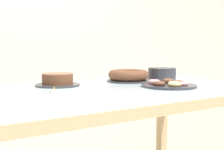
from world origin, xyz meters
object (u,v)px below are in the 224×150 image
(tealight_near_cakes, at_px, (91,80))
(tealight_centre, at_px, (161,75))
(cake_chocolate_round, at_px, (58,80))
(plate_stack, at_px, (162,74))
(tealight_left_edge, at_px, (54,91))
(pastry_platter, at_px, (169,85))
(cake_golden_bundt, at_px, (128,76))

(tealight_near_cakes, bearing_deg, tealight_centre, 4.27)
(cake_chocolate_round, height_order, plate_stack, plate_stack)
(tealight_left_edge, distance_m, tealight_near_cakes, 0.56)
(cake_chocolate_round, height_order, tealight_centre, cake_chocolate_round)
(tealight_left_edge, distance_m, tealight_centre, 1.20)
(pastry_platter, bearing_deg, cake_chocolate_round, 143.26)
(plate_stack, relative_size, tealight_near_cakes, 5.25)
(tealight_left_edge, xyz_separation_m, tealight_near_cakes, (0.43, 0.36, 0.00))
(cake_golden_bundt, bearing_deg, pastry_platter, -83.94)
(cake_golden_bundt, relative_size, tealight_left_edge, 7.70)
(cake_chocolate_round, distance_m, cake_golden_bundt, 0.52)
(plate_stack, bearing_deg, tealight_centre, 49.60)
(plate_stack, distance_m, tealight_centre, 0.28)
(pastry_platter, distance_m, plate_stack, 0.43)
(cake_chocolate_round, height_order, tealight_near_cakes, cake_chocolate_round)
(cake_golden_bundt, relative_size, tealight_centre, 7.70)
(pastry_platter, bearing_deg, cake_golden_bundt, 96.06)
(cake_chocolate_round, relative_size, tealight_left_edge, 7.10)
(pastry_platter, distance_m, tealight_centre, 0.70)
(cake_golden_bundt, xyz_separation_m, pastry_platter, (0.04, -0.37, -0.03))
(tealight_left_edge, bearing_deg, tealight_centre, 20.18)
(tealight_left_edge, bearing_deg, plate_stack, 12.22)
(pastry_platter, bearing_deg, plate_stack, 53.96)
(pastry_platter, bearing_deg, tealight_near_cakes, 118.07)
(plate_stack, xyz_separation_m, tealight_near_cakes, (-0.52, 0.16, -0.03))
(pastry_platter, xyz_separation_m, tealight_centre, (0.43, 0.55, -0.00))
(cake_chocolate_round, xyz_separation_m, tealight_near_cakes, (0.29, 0.08, -0.03))
(pastry_platter, height_order, tealight_centre, pastry_platter)
(cake_chocolate_round, height_order, pastry_platter, cake_chocolate_round)
(cake_golden_bundt, bearing_deg, tealight_left_edge, -160.58)
(pastry_platter, distance_m, tealight_near_cakes, 0.57)
(cake_chocolate_round, distance_m, tealight_left_edge, 0.31)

